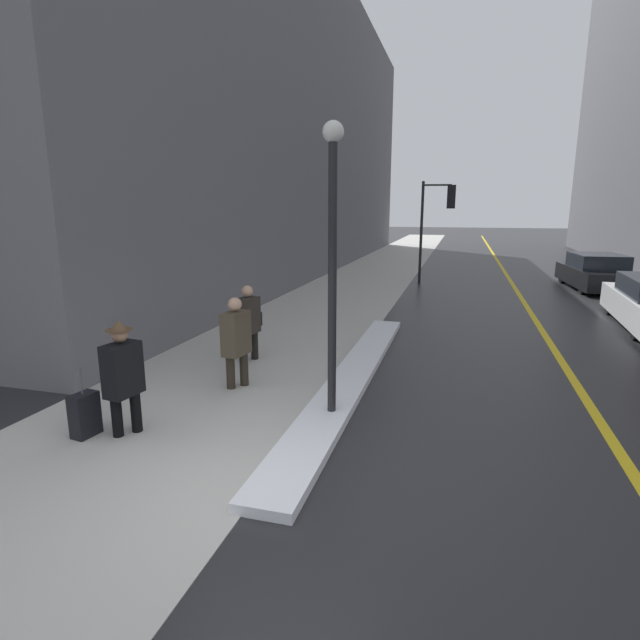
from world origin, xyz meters
The scene contains 12 objects.
ground_plane centered at (0.00, 0.00, 0.00)m, with size 160.00×160.00×0.00m, color #232326.
sidewalk_slab centered at (-2.00, 15.00, 0.01)m, with size 4.00×80.00×0.01m.
road_centre_stripe centered at (4.00, 15.00, 0.00)m, with size 0.16×80.00×0.00m.
snow_bank_curb centered at (0.20, 4.01, 0.06)m, with size 0.67×8.60×0.13m.
building_facade_left centered at (-7.00, 20.00, 6.86)m, with size 6.00×36.00×13.72m.
lamp_post centered at (0.27, 2.25, 2.50)m, with size 0.28×0.28×4.09m.
traffic_light_near centered at (0.99, 16.40, 2.91)m, with size 1.30×0.45×4.03m.
pedestrian_in_fedora centered at (-2.25, 1.00, 0.87)m, with size 0.35×0.52×1.59m.
pedestrian_nearside centered at (-1.60, 3.07, 0.86)m, with size 0.36×0.54×1.56m.
pedestrian_with_shoulder_bag centered at (-2.02, 4.55, 0.84)m, with size 0.36×0.72×1.52m.
parked_car_black centered at (6.84, 16.51, 0.63)m, with size 2.05×4.56×1.33m.
rolling_suitcase centered at (-2.74, 0.80, 0.30)m, with size 0.27×0.39×0.95m.
Camera 1 is at (1.95, -4.30, 2.98)m, focal length 28.00 mm.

